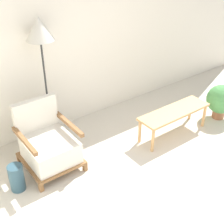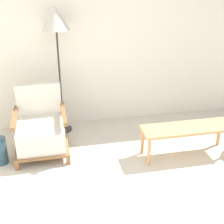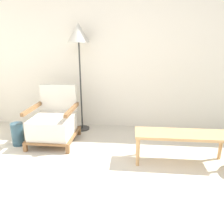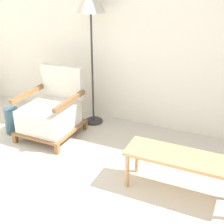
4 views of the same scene
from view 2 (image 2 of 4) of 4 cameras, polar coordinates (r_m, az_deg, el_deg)
wall_back at (r=4.60m, az=-1.66°, el=14.11°), size 8.00×0.06×2.70m
armchair at (r=4.10m, az=-12.85°, el=-3.24°), size 0.66×0.72×0.84m
floor_lamp at (r=4.24m, az=-10.23°, el=15.57°), size 0.36×0.36×1.78m
coffee_table at (r=4.03m, az=13.59°, el=-3.31°), size 1.15×0.35×0.40m
vase at (r=4.08m, az=-19.83°, el=-6.69°), size 0.18×0.18×0.34m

